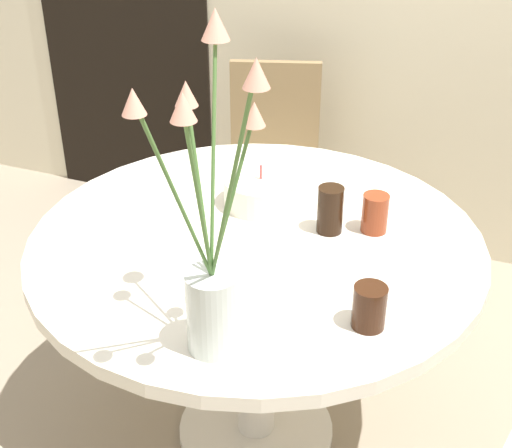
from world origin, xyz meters
The scene contains 9 objects.
ground_plane centered at (0.00, 0.00, 0.00)m, with size 16.00×16.00×0.00m, color gray.
dining_table centered at (0.00, 0.00, 0.63)m, with size 1.27×1.27×0.77m.
chair_near_front centered at (-0.31, 1.00, 0.51)m, with size 0.50×0.50×0.91m.
birthday_cake centered at (-0.06, 0.18, 0.81)m, with size 0.22×0.22×0.13m.
flower_vase centered at (0.09, -0.47, 0.98)m, with size 0.27×0.37×0.71m.
side_plate centered at (-0.14, 0.39, 0.77)m, with size 0.16×0.16×0.01m.
drink_glass_0 centered at (0.30, 0.15, 0.82)m, with size 0.07×0.07×0.11m.
drink_glass_1 centered at (0.39, -0.27, 0.82)m, with size 0.08×0.08×0.11m.
drink_glass_2 centered at (0.18, 0.10, 0.84)m, with size 0.07×0.07×0.14m.
Camera 1 is at (0.63, -1.59, 1.81)m, focal length 50.00 mm.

